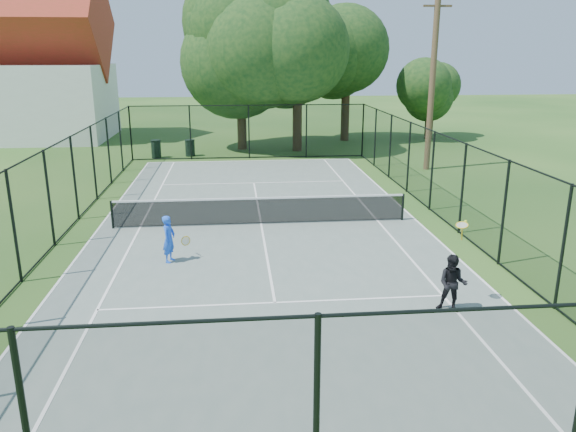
{
  "coord_description": "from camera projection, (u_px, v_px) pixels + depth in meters",
  "views": [
    {
      "loc": [
        -0.87,
        -18.55,
        5.75
      ],
      "look_at": [
        0.64,
        -3.0,
        1.2
      ],
      "focal_mm": 35.0,
      "sensor_mm": 36.0,
      "label": 1
    }
  ],
  "objects": [
    {
      "name": "ground",
      "position": [
        261.0,
        226.0,
        19.42
      ],
      "size": [
        120.0,
        120.0,
        0.0
      ],
      "primitive_type": "plane",
      "color": "#224C1A"
    },
    {
      "name": "tennis_court",
      "position": [
        261.0,
        225.0,
        19.41
      ],
      "size": [
        11.0,
        24.0,
        0.06
      ],
      "primitive_type": "cube",
      "color": "slate",
      "rests_on": "ground"
    },
    {
      "name": "tennis_net",
      "position": [
        261.0,
        210.0,
        19.26
      ],
      "size": [
        10.08,
        0.08,
        0.95
      ],
      "color": "black",
      "rests_on": "tennis_court"
    },
    {
      "name": "fence",
      "position": [
        261.0,
        183.0,
        19.0
      ],
      "size": [
        13.1,
        26.1,
        3.0
      ],
      "color": "black",
      "rests_on": "ground"
    },
    {
      "name": "tree_near_left",
      "position": [
        240.0,
        47.0,
        33.18
      ],
      "size": [
        7.56,
        7.56,
        9.86
      ],
      "color": "#332114",
      "rests_on": "ground"
    },
    {
      "name": "tree_near_mid",
      "position": [
        298.0,
        55.0,
        32.75
      ],
      "size": [
        6.96,
        6.96,
        9.1
      ],
      "color": "#332114",
      "rests_on": "ground"
    },
    {
      "name": "tree_near_right",
      "position": [
        347.0,
        59.0,
        36.89
      ],
      "size": [
        6.14,
        6.14,
        8.47
      ],
      "color": "#332114",
      "rests_on": "ground"
    },
    {
      "name": "tree_far_right",
      "position": [
        431.0,
        92.0,
        38.33
      ],
      "size": [
        3.86,
        3.86,
        5.1
      ],
      "color": "#332114",
      "rests_on": "ground"
    },
    {
      "name": "trash_bin_left",
      "position": [
        156.0,
        149.0,
        31.82
      ],
      "size": [
        0.58,
        0.58,
        1.02
      ],
      "color": "black",
      "rests_on": "ground"
    },
    {
      "name": "trash_bin_right",
      "position": [
        190.0,
        148.0,
        32.39
      ],
      "size": [
        0.58,
        0.58,
        0.95
      ],
      "color": "black",
      "rests_on": "ground"
    },
    {
      "name": "utility_pole",
      "position": [
        432.0,
        81.0,
        27.63
      ],
      "size": [
        1.4,
        0.3,
        8.68
      ],
      "color": "#4C3823",
      "rests_on": "ground"
    },
    {
      "name": "player_blue",
      "position": [
        169.0,
        239.0,
        15.75
      ],
      "size": [
        0.82,
        0.57,
        1.34
      ],
      "color": "blue",
      "rests_on": "tennis_court"
    },
    {
      "name": "player_black",
      "position": [
        453.0,
        283.0,
        12.68
      ],
      "size": [
        0.86,
        0.95,
        2.02
      ],
      "color": "black",
      "rests_on": "tennis_court"
    }
  ]
}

